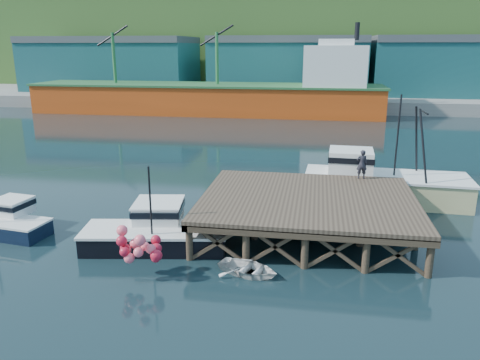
% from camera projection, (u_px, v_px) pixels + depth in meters
% --- Properties ---
extents(ground, '(300.00, 300.00, 0.00)m').
position_uv_depth(ground, '(214.00, 226.00, 27.92)').
color(ground, black).
rests_on(ground, ground).
extents(wharf, '(12.00, 10.00, 2.62)m').
position_uv_depth(wharf, '(308.00, 201.00, 26.34)').
color(wharf, brown).
rests_on(wharf, ground).
extents(far_quay, '(160.00, 40.00, 2.00)m').
position_uv_depth(far_quay, '(289.00, 95.00, 94.06)').
color(far_quay, gray).
rests_on(far_quay, ground).
extents(warehouse_left, '(32.00, 16.00, 9.00)m').
position_uv_depth(warehouse_left, '(113.00, 67.00, 93.30)').
color(warehouse_left, '#1B595B').
rests_on(warehouse_left, far_quay).
extents(warehouse_mid, '(28.00, 16.00, 9.00)m').
position_uv_depth(warehouse_mid, '(288.00, 68.00, 87.80)').
color(warehouse_mid, '#1B595B').
rests_on(warehouse_mid, far_quay).
extents(warehouse_right, '(30.00, 16.00, 9.00)m').
position_uv_depth(warehouse_right, '(457.00, 69.00, 83.09)').
color(warehouse_right, '#1B595B').
rests_on(warehouse_right, far_quay).
extents(cargo_ship, '(55.50, 10.00, 13.75)m').
position_uv_depth(cargo_ship, '(227.00, 93.00, 73.88)').
color(cargo_ship, '#C94512').
rests_on(cargo_ship, ground).
extents(hillside, '(220.00, 50.00, 22.00)m').
position_uv_depth(hillside, '(298.00, 44.00, 119.78)').
color(hillside, '#2D511E').
rests_on(hillside, ground).
extents(boat_navy, '(5.90, 3.48, 3.55)m').
position_uv_depth(boat_navy, '(3.00, 221.00, 26.70)').
color(boat_navy, black).
rests_on(boat_navy, ground).
extents(boat_black, '(7.89, 6.56, 4.67)m').
position_uv_depth(boat_black, '(156.00, 231.00, 24.89)').
color(boat_black, black).
rests_on(boat_black, ground).
extents(trawler, '(11.12, 4.44, 7.33)m').
position_uv_depth(trawler, '(382.00, 180.00, 32.04)').
color(trawler, '#CCC584').
rests_on(trawler, ground).
extents(dinghy, '(3.47, 2.95, 0.61)m').
position_uv_depth(dinghy, '(248.00, 268.00, 21.87)').
color(dinghy, silver).
rests_on(dinghy, ground).
extents(dockworker, '(0.74, 0.54, 1.88)m').
position_uv_depth(dockworker, '(362.00, 164.00, 29.88)').
color(dockworker, black).
rests_on(dockworker, wharf).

